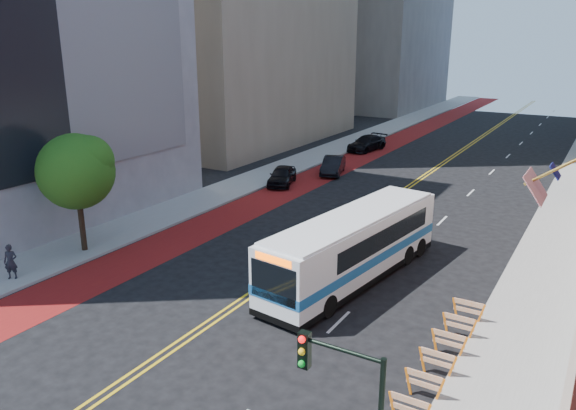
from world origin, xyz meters
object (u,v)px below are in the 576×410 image
(car_c, at_px, (367,143))
(transit_bus, at_px, (355,245))
(car_a, at_px, (282,175))
(street_tree, at_px, (77,169))
(pedestrian, at_px, (11,262))
(traffic_signal, at_px, (345,401))
(car_b, at_px, (333,165))

(car_c, bearing_deg, transit_bus, -58.93)
(transit_bus, distance_m, car_a, 19.07)
(street_tree, distance_m, pedestrian, 5.99)
(transit_bus, bearing_deg, traffic_signal, -59.36)
(traffic_signal, height_order, car_a, traffic_signal)
(traffic_signal, relative_size, transit_bus, 0.39)
(car_c, bearing_deg, street_tree, -84.66)
(car_b, bearing_deg, street_tree, -116.22)
(street_tree, bearing_deg, car_a, 84.02)
(traffic_signal, xyz_separation_m, pedestrian, (-20.67, 4.97, -2.67))
(traffic_signal, distance_m, car_c, 48.45)
(street_tree, height_order, pedestrian, street_tree)
(street_tree, height_order, car_c, street_tree)
(car_b, bearing_deg, pedestrian, -114.77)
(car_a, bearing_deg, car_b, 51.44)
(car_b, distance_m, car_c, 11.31)
(transit_bus, distance_m, car_b, 22.39)
(street_tree, bearing_deg, traffic_signal, -24.82)
(street_tree, height_order, car_a, street_tree)
(street_tree, height_order, traffic_signal, street_tree)
(transit_bus, relative_size, pedestrian, 7.17)
(street_tree, xyz_separation_m, traffic_signal, (20.66, -9.55, -1.19))
(transit_bus, bearing_deg, pedestrian, -140.76)
(transit_bus, height_order, car_a, transit_bus)
(traffic_signal, xyz_separation_m, car_c, (-18.21, 44.80, -2.93))
(car_a, relative_size, car_b, 0.96)
(traffic_signal, relative_size, car_a, 1.12)
(car_c, relative_size, pedestrian, 3.02)
(transit_bus, xyz_separation_m, pedestrian, (-14.75, -9.04, -0.76))
(traffic_signal, distance_m, car_b, 37.64)
(car_b, bearing_deg, car_c, 80.67)
(transit_bus, height_order, car_b, transit_bus)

